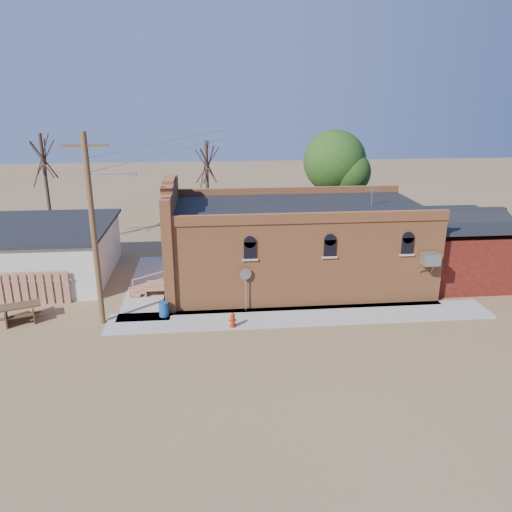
{
  "coord_description": "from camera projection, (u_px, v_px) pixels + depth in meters",
  "views": [
    {
      "loc": [
        -2.97,
        -21.28,
        10.58
      ],
      "look_at": [
        -0.55,
        3.48,
        2.4
      ],
      "focal_mm": 35.0,
      "sensor_mm": 36.0,
      "label": 1
    }
  ],
  "objects": [
    {
      "name": "stop_sign",
      "position": [
        246.0,
        278.0,
        24.71
      ],
      "size": [
        0.61,
        0.19,
        2.26
      ],
      "rotation": [
        0.0,
        0.0,
        -0.18
      ],
      "color": "#939398",
      "rests_on": "sidewalk_south"
    },
    {
      "name": "brick_bar",
      "position": [
        291.0,
        245.0,
        28.31
      ],
      "size": [
        16.4,
        7.97,
        6.3
      ],
      "color": "#C4713C",
      "rests_on": "ground"
    },
    {
      "name": "trash_barrel",
      "position": [
        164.0,
        309.0,
        24.49
      ],
      "size": [
        0.57,
        0.57,
        0.72
      ],
      "primitive_type": "cylinder",
      "rotation": [
        0.0,
        0.0,
        0.26
      ],
      "color": "navy",
      "rests_on": "sidewalk_west"
    },
    {
      "name": "sidewalk_west",
      "position": [
        153.0,
        284.0,
        28.77
      ],
      "size": [
        2.6,
        10.0,
        0.08
      ],
      "primitive_type": "cube",
      "color": "#9E9991",
      "rests_on": "ground"
    },
    {
      "name": "fire_hydrant",
      "position": [
        233.0,
        320.0,
        23.38
      ],
      "size": [
        0.38,
        0.35,
        0.7
      ],
      "rotation": [
        0.0,
        0.0,
        0.02
      ],
      "color": "#A62409",
      "rests_on": "sidewalk_south"
    },
    {
      "name": "utility_pole",
      "position": [
        94.0,
        227.0,
        22.59
      ],
      "size": [
        3.12,
        0.26,
        9.0
      ],
      "color": "#4F3B1F",
      "rests_on": "ground"
    },
    {
      "name": "tree_bare_near",
      "position": [
        207.0,
        164.0,
        33.85
      ],
      "size": [
        2.8,
        2.8,
        7.65
      ],
      "color": "#4A342A",
      "rests_on": "ground"
    },
    {
      "name": "ground",
      "position": [
        275.0,
        326.0,
        23.69
      ],
      "size": [
        120.0,
        120.0,
        0.0
      ],
      "primitive_type": "plane",
      "color": "brown",
      "rests_on": "ground"
    },
    {
      "name": "wood_fence",
      "position": [
        20.0,
        289.0,
        25.82
      ],
      "size": [
        5.2,
        0.1,
        1.8
      ],
      "primitive_type": null,
      "color": "#A96B4C",
      "rests_on": "ground"
    },
    {
      "name": "tree_bare_far",
      "position": [
        43.0,
        158.0,
        33.65
      ],
      "size": [
        2.8,
        2.8,
        8.16
      ],
      "color": "#4A342A",
      "rests_on": "ground"
    },
    {
      "name": "picnic_table",
      "position": [
        19.0,
        310.0,
        24.12
      ],
      "size": [
        2.35,
        2.06,
        0.82
      ],
      "rotation": [
        0.0,
        0.0,
        0.34
      ],
      "color": "#4D351F",
      "rests_on": "ground"
    },
    {
      "name": "sidewalk_south",
      "position": [
        302.0,
        316.0,
        24.67
      ],
      "size": [
        19.0,
        2.2,
        0.08
      ],
      "primitive_type": "cube",
      "color": "#9E9991",
      "rests_on": "ground"
    },
    {
      "name": "tree_leafy",
      "position": [
        335.0,
        162.0,
        35.16
      ],
      "size": [
        4.4,
        4.4,
        8.15
      ],
      "color": "#4A342A",
      "rests_on": "ground"
    },
    {
      "name": "red_shed",
      "position": [
        457.0,
        241.0,
        29.25
      ],
      "size": [
        5.4,
        6.4,
        4.3
      ],
      "color": "#530E0F",
      "rests_on": "ground"
    }
  ]
}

